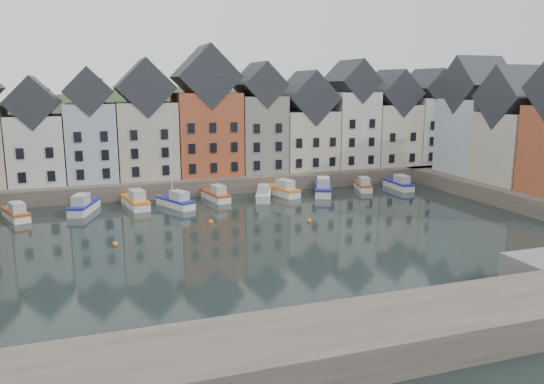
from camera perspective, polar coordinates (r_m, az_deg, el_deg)
name	(u,v)px	position (r m, az deg, el deg)	size (l,w,h in m)	color
ground	(271,240)	(50.10, -0.06, -5.22)	(260.00, 260.00, 0.00)	black
far_quay	(204,178)	(78.13, -7.28, 1.51)	(90.00, 16.00, 2.00)	#494038
near_wall	(226,361)	(27.51, -5.00, -17.68)	(50.00, 6.00, 2.00)	#494038
hillside	(180,250)	(107.54, -9.92, -6.22)	(153.60, 70.40, 64.00)	#24391C
far_terrace	(228,124)	(75.95, -4.73, 7.27)	(72.37, 8.16, 17.78)	beige
right_terrace	(518,129)	(74.54, 24.99, 6.19)	(8.30, 24.25, 16.36)	#ADB6C0
mooring_buoys	(217,228)	(53.93, -5.96, -3.90)	(20.50, 5.50, 0.50)	orange
boat_a	(16,213)	(63.98, -25.82, -2.10)	(3.59, 5.93, 2.18)	silver
boat_b	(84,206)	(64.49, -19.61, -1.44)	(3.84, 6.62, 2.43)	silver
boat_c	(136,201)	(65.20, -14.45, -0.98)	(3.08, 6.70, 2.48)	silver
boat_d	(176,201)	(64.26, -10.28, -0.98)	(4.15, 6.16, 11.34)	silver
boat_e	(216,195)	(67.45, -6.03, -0.33)	(2.83, 6.10, 2.25)	silver
boat_f	(264,195)	(67.41, -0.91, -0.28)	(3.70, 6.05, 2.22)	silver
boat_g	(282,190)	(70.04, 1.06, 0.22)	(3.63, 6.62, 2.43)	silver
boat_h	(323,189)	(70.95, 5.52, 0.37)	(4.85, 7.23, 2.67)	silver
boat_i	(363,186)	(74.81, 9.75, 0.69)	(3.12, 5.65, 2.07)	silver
boat_j	(399,184)	(76.55, 13.50, 0.83)	(2.02, 5.94, 2.26)	silver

